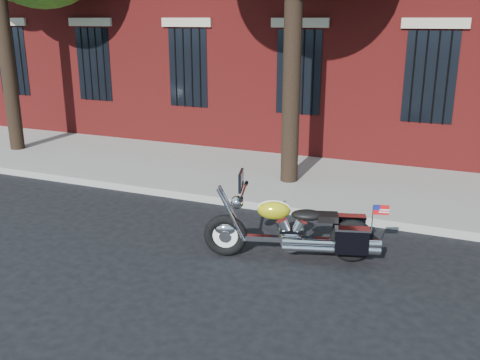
% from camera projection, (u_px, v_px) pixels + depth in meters
% --- Properties ---
extents(ground, '(120.00, 120.00, 0.00)m').
position_uv_depth(ground, '(208.00, 232.00, 9.02)').
color(ground, black).
rests_on(ground, ground).
extents(curb, '(40.00, 0.16, 0.15)m').
position_uv_depth(curb, '(239.00, 202.00, 10.21)').
color(curb, gray).
rests_on(curb, ground).
extents(sidewalk, '(40.00, 3.60, 0.15)m').
position_uv_depth(sidewalk, '(272.00, 177.00, 11.87)').
color(sidewalk, gray).
rests_on(sidewalk, ground).
extents(motorcycle, '(2.64, 1.20, 1.33)m').
position_uv_depth(motorcycle, '(297.00, 231.00, 7.85)').
color(motorcycle, black).
rests_on(motorcycle, ground).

